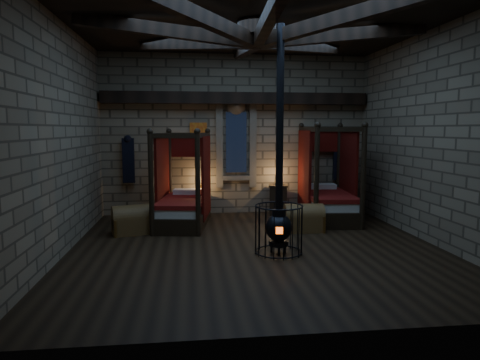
{
  "coord_description": "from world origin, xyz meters",
  "views": [
    {
      "loc": [
        -1.23,
        -7.88,
        2.26
      ],
      "look_at": [
        -0.23,
        0.6,
        1.24
      ],
      "focal_mm": 32.0,
      "sensor_mm": 36.0,
      "label": 1
    }
  ],
  "objects": [
    {
      "name": "nightstand_left",
      "position": [
        -0.95,
        3.12,
        0.35
      ],
      "size": [
        0.52,
        0.51,
        0.84
      ],
      "rotation": [
        0.0,
        0.0,
        -0.26
      ],
      "color": "black",
      "rests_on": "ground"
    },
    {
      "name": "trunk_right",
      "position": [
        1.26,
        1.21,
        0.28
      ],
      "size": [
        0.87,
        0.57,
        0.62
      ],
      "rotation": [
        0.0,
        0.0,
        -0.03
      ],
      "color": "brown",
      "rests_on": "ground"
    },
    {
      "name": "bed_left",
      "position": [
        -1.4,
        2.14,
        0.53
      ],
      "size": [
        1.39,
        2.21,
        2.16
      ],
      "rotation": [
        0.0,
        0.0,
        -0.15
      ],
      "color": "black",
      "rests_on": "ground"
    },
    {
      "name": "room",
      "position": [
        -0.0,
        0.09,
        3.74
      ],
      "size": [
        7.02,
        7.02,
        4.29
      ],
      "color": "black",
      "rests_on": "ground"
    },
    {
      "name": "bed_right",
      "position": [
        2.18,
        2.36,
        0.57
      ],
      "size": [
        1.35,
        2.3,
        2.3
      ],
      "rotation": [
        0.0,
        0.0,
        -0.09
      ],
      "color": "black",
      "rests_on": "ground"
    },
    {
      "name": "stove",
      "position": [
        0.35,
        -0.43,
        0.57
      ],
      "size": [
        0.87,
        0.87,
        4.05
      ],
      "rotation": [
        0.0,
        0.0,
        -0.15
      ],
      "color": "black",
      "rests_on": "ground"
    },
    {
      "name": "trunk_left",
      "position": [
        -2.47,
        1.42,
        0.28
      ],
      "size": [
        0.98,
        0.77,
        0.64
      ],
      "rotation": [
        0.0,
        0.0,
        0.28
      ],
      "color": "brown",
      "rests_on": "ground"
    },
    {
      "name": "nightstand_right",
      "position": [
        1.08,
        3.07,
        0.41
      ],
      "size": [
        0.59,
        0.57,
        0.87
      ],
      "rotation": [
        0.0,
        0.0,
        -0.22
      ],
      "color": "black",
      "rests_on": "ground"
    }
  ]
}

